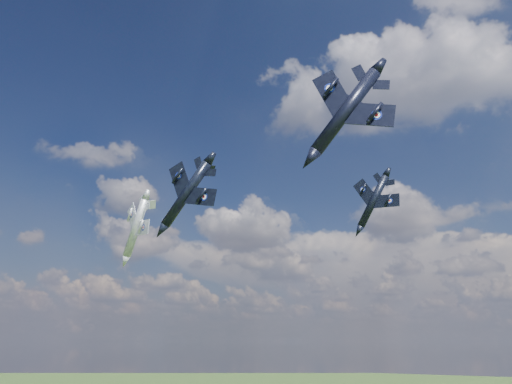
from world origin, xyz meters
The scene contains 4 objects.
jet_lead_navy centered at (-1.78, 4.74, 80.00)m, with size 9.99×13.93×2.88m, color black, non-canonical shape.
jet_right_navy centered at (23.45, -3.37, 82.70)m, with size 9.88×13.77×2.85m, color black, non-canonical shape.
jet_high_navy centered at (14.03, 38.68, 85.14)m, with size 9.91×13.81×2.86m, color black, non-canonical shape.
jet_left_silver centered at (-20.93, 16.14, 79.65)m, with size 10.43×14.54×3.01m, color #9A9CA4, non-canonical shape.
Camera 1 is at (37.41, -46.57, 61.07)m, focal length 35.00 mm.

